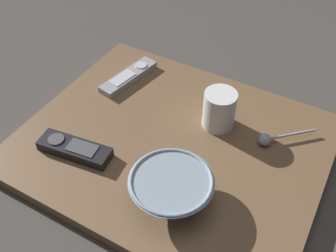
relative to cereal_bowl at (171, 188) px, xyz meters
name	(u,v)px	position (x,y,z in m)	size (l,w,h in m)	color
ground_plane	(172,150)	(-0.14, -0.08, -0.07)	(6.00, 6.00, 0.00)	#47423D
table	(172,145)	(-0.14, -0.08, -0.05)	(0.55, 0.68, 0.03)	brown
cereal_bowl	(171,188)	(0.00, 0.00, 0.00)	(0.17, 0.17, 0.06)	#8C9EAD
coffee_mug	(219,110)	(-0.24, -0.01, 0.01)	(0.08, 0.08, 0.09)	white
teaspoon	(269,139)	(-0.24, 0.12, -0.02)	(0.10, 0.11, 0.03)	#A3A5B2
tv_remote_near	(75,149)	(0.00, -0.25, -0.02)	(0.07, 0.17, 0.03)	black
tv_remote_far	(129,77)	(-0.28, -0.29, -0.03)	(0.19, 0.08, 0.02)	#9E9EA3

